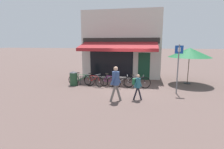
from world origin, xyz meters
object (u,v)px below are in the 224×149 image
object	(u,v)px
bicycle_green	(82,80)
bicycle_black	(136,82)
bicycle_silver	(120,82)
pedestrian_child	(137,84)
litter_bin	(74,78)
parking_sign	(178,64)
bicycle_purple	(110,81)
pedestrian_adult	(116,80)
cafe_parasol	(190,53)
bicycle_red	(93,80)

from	to	relation	value
bicycle_green	bicycle_black	xyz separation A→B (m)	(3.69, 0.06, -0.01)
bicycle_silver	pedestrian_child	xyz separation A→B (m)	(1.21, -2.35, 0.45)
bicycle_green	pedestrian_child	world-z (taller)	pedestrian_child
litter_bin	parking_sign	world-z (taller)	parking_sign
bicycle_purple	pedestrian_adult	size ratio (longest dim) A/B	0.91
bicycle_purple	bicycle_black	world-z (taller)	bicycle_black
bicycle_silver	cafe_parasol	distance (m)	5.23
bicycle_black	cafe_parasol	bearing A→B (deg)	23.64
bicycle_silver	cafe_parasol	size ratio (longest dim) A/B	0.62
bicycle_red	cafe_parasol	xyz separation A→B (m)	(6.33, 2.00, 1.81)
pedestrian_child	bicycle_silver	bearing A→B (deg)	128.70
pedestrian_adult	pedestrian_child	world-z (taller)	pedestrian_adult
litter_bin	pedestrian_child	bearing A→B (deg)	-27.00
pedestrian_child	cafe_parasol	distance (m)	5.57
pedestrian_child	litter_bin	bearing A→B (deg)	164.51
pedestrian_adult	cafe_parasol	xyz separation A→B (m)	(4.32, 4.71, 1.13)
bicycle_red	pedestrian_adult	xyz separation A→B (m)	(2.00, -2.71, 0.68)
bicycle_purple	litter_bin	bearing A→B (deg)	-155.49
bicycle_purple	parking_sign	world-z (taller)	parking_sign
bicycle_purple	litter_bin	distance (m)	2.51
bicycle_green	bicycle_purple	bearing A→B (deg)	-3.60
litter_bin	cafe_parasol	distance (m)	8.15
bicycle_black	pedestrian_child	bearing A→B (deg)	-90.83
pedestrian_child	litter_bin	size ratio (longest dim) A/B	1.36
pedestrian_child	litter_bin	distance (m)	4.96
bicycle_green	pedestrian_child	size ratio (longest dim) A/B	1.41
bicycle_black	cafe_parasol	distance (m)	4.35
bicycle_red	bicycle_black	bearing A→B (deg)	28.54
bicycle_silver	bicycle_black	size ratio (longest dim) A/B	0.99
bicycle_green	bicycle_silver	distance (m)	2.66
bicycle_green	litter_bin	bearing A→B (deg)	-174.45
bicycle_silver	pedestrian_child	size ratio (longest dim) A/B	1.34
pedestrian_adult	bicycle_green	bearing A→B (deg)	132.33
bicycle_black	parking_sign	xyz separation A→B (m)	(2.32, -0.81, 1.30)
litter_bin	bicycle_black	bearing A→B (deg)	1.84
bicycle_purple	litter_bin	world-z (taller)	litter_bin
bicycle_green	bicycle_black	size ratio (longest dim) A/B	1.04
bicycle_black	bicycle_purple	bearing A→B (deg)	179.01
bicycle_green	pedestrian_child	xyz separation A→B (m)	(3.87, -2.32, 0.43)
bicycle_red	litter_bin	size ratio (longest dim) A/B	1.68
bicycle_silver	litter_bin	distance (m)	3.20
bicycle_purple	bicycle_black	size ratio (longest dim) A/B	0.89
bicycle_green	bicycle_red	size ratio (longest dim) A/B	1.15
bicycle_black	litter_bin	world-z (taller)	litter_bin
bicycle_red	cafe_parasol	bearing A→B (deg)	44.06
bicycle_green	parking_sign	xyz separation A→B (m)	(6.01, -0.75, 1.28)
litter_bin	bicycle_purple	bearing A→B (deg)	0.32
cafe_parasol	bicycle_black	bearing A→B (deg)	-151.34
pedestrian_adult	parking_sign	distance (m)	3.79
litter_bin	cafe_parasol	bearing A→B (deg)	14.79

